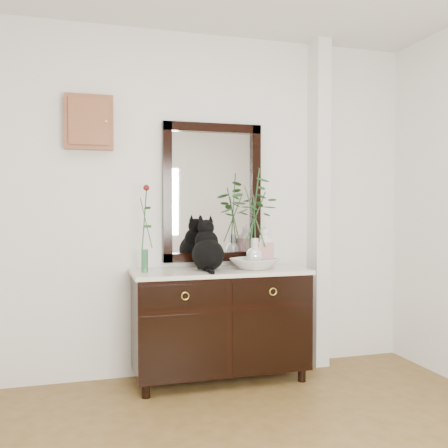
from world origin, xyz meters
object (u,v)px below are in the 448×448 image
object	(u,v)px
lotus_bowl	(255,264)
ginger_jar	(265,247)
cat	(208,244)
sideboard	(220,319)

from	to	relation	value
lotus_bowl	ginger_jar	world-z (taller)	ginger_jar
cat	lotus_bowl	world-z (taller)	cat
sideboard	ginger_jar	xyz separation A→B (m)	(0.36, 0.01, 0.54)
sideboard	lotus_bowl	distance (m)	0.49
ginger_jar	lotus_bowl	bearing A→B (deg)	-156.46
cat	lotus_bowl	bearing A→B (deg)	-2.99
cat	ginger_jar	xyz separation A→B (m)	(0.46, 0.01, -0.03)
cat	ginger_jar	distance (m)	0.46
sideboard	lotus_bowl	xyz separation A→B (m)	(0.26, -0.03, 0.42)
sideboard	cat	distance (m)	0.58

